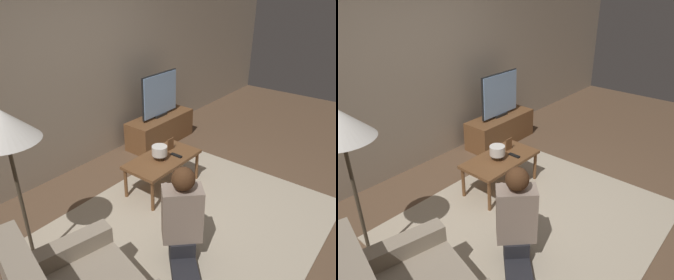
{
  "view_description": "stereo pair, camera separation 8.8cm",
  "coord_description": "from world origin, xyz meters",
  "views": [
    {
      "loc": [
        -2.33,
        -1.5,
        2.29
      ],
      "look_at": [
        0.35,
        0.67,
        0.62
      ],
      "focal_mm": 35.0,
      "sensor_mm": 36.0,
      "label": 1
    },
    {
      "loc": [
        -2.28,
        -1.57,
        2.29
      ],
      "look_at": [
        0.35,
        0.67,
        0.62
      ],
      "focal_mm": 35.0,
      "sensor_mm": 36.0,
      "label": 2
    }
  ],
  "objects": [
    {
      "name": "ground_plane",
      "position": [
        0.0,
        0.0,
        0.0
      ],
      "size": [
        10.0,
        10.0,
        0.0
      ],
      "primitive_type": "plane",
      "color": "brown"
    },
    {
      "name": "wall_back",
      "position": [
        0.0,
        1.93,
        1.3
      ],
      "size": [
        10.0,
        0.06,
        2.6
      ],
      "color": "tan",
      "rests_on": "ground_plane"
    },
    {
      "name": "rug",
      "position": [
        0.0,
        0.0,
        0.01
      ],
      "size": [
        2.67,
        2.32,
        0.02
      ],
      "color": "#BCAD93",
      "rests_on": "ground_plane"
    },
    {
      "name": "tv_stand",
      "position": [
        1.22,
        1.53,
        0.22
      ],
      "size": [
        1.14,
        0.43,
        0.43
      ],
      "color": "brown",
      "rests_on": "ground_plane"
    },
    {
      "name": "tv",
      "position": [
        1.22,
        1.53,
        0.77
      ],
      "size": [
        0.75,
        0.08,
        0.67
      ],
      "color": "black",
      "rests_on": "tv_stand"
    },
    {
      "name": "coffee_table",
      "position": [
        0.25,
        0.67,
        0.38
      ],
      "size": [
        0.92,
        0.49,
        0.42
      ],
      "color": "brown",
      "rests_on": "ground_plane"
    },
    {
      "name": "floor_lamp",
      "position": [
        -1.4,
        0.78,
        1.3
      ],
      "size": [
        0.5,
        0.5,
        1.48
      ],
      "color": "#4C4233",
      "rests_on": "ground_plane"
    },
    {
      "name": "person_kneeling",
      "position": [
        -0.55,
        -0.21,
        0.48
      ],
      "size": [
        0.78,
        0.77,
        0.96
      ],
      "rotation": [
        0.0,
        0.0,
        2.35
      ],
      "color": "#232328",
      "rests_on": "rug"
    },
    {
      "name": "picture_frame",
      "position": [
        0.47,
        0.73,
        0.5
      ],
      "size": [
        0.11,
        0.01,
        0.15
      ],
      "color": "brown",
      "rests_on": "coffee_table"
    },
    {
      "name": "table_lamp",
      "position": [
        0.2,
        0.67,
        0.52
      ],
      "size": [
        0.18,
        0.18,
        0.17
      ],
      "color": "#4C3823",
      "rests_on": "coffee_table"
    },
    {
      "name": "remote",
      "position": [
        0.39,
        0.57,
        0.43
      ],
      "size": [
        0.04,
        0.15,
        0.02
      ],
      "color": "black",
      "rests_on": "coffee_table"
    }
  ]
}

